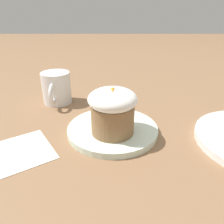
# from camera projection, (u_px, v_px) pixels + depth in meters

# --- Properties ---
(ground_plane) EXTENTS (4.00, 4.00, 0.00)m
(ground_plane) POSITION_uv_depth(u_px,v_px,m) (113.00, 132.00, 0.52)
(ground_plane) COLOR #846042
(dessert_plate) EXTENTS (0.21, 0.21, 0.01)m
(dessert_plate) POSITION_uv_depth(u_px,v_px,m) (113.00, 129.00, 0.51)
(dessert_plate) COLOR silver
(dessert_plate) RESTS_ON ground_plane
(carrot_cake) EXTENTS (0.11, 0.11, 0.11)m
(carrot_cake) POSITION_uv_depth(u_px,v_px,m) (112.00, 110.00, 0.47)
(carrot_cake) COLOR olive
(carrot_cake) RESTS_ON dessert_plate
(spoon) EXTENTS (0.13, 0.04, 0.01)m
(spoon) POSITION_uv_depth(u_px,v_px,m) (107.00, 126.00, 0.51)
(spoon) COLOR #B7B7BC
(spoon) RESTS_ON dessert_plate
(coffee_cup) EXTENTS (0.12, 0.09, 0.09)m
(coffee_cup) POSITION_uv_depth(u_px,v_px,m) (57.00, 88.00, 0.66)
(coffee_cup) COLOR white
(coffee_cup) RESTS_ON ground_plane
(paper_napkin) EXTENTS (0.17, 0.16, 0.00)m
(paper_napkin) POSITION_uv_depth(u_px,v_px,m) (24.00, 151.00, 0.45)
(paper_napkin) COLOR white
(paper_napkin) RESTS_ON ground_plane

